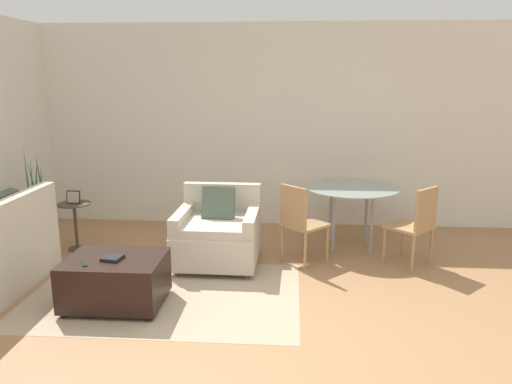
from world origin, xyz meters
TOP-DOWN VIEW (x-y plane):
  - ground_plane at (0.00, 0.00)m, footprint 20.00×20.00m
  - wall_back at (0.00, 3.26)m, footprint 12.00×0.06m
  - area_rug at (-0.88, 0.75)m, footprint 2.57×1.71m
  - armchair at (-0.49, 1.63)m, footprint 0.91×0.93m
  - ottoman at (-1.27, 0.51)m, footprint 0.87×0.67m
  - book_stack at (-1.27, 0.48)m, footprint 0.19×0.19m
  - tv_remote_primary at (-1.48, 0.36)m, footprint 0.11×0.16m
  - potted_plant at (-2.76, 2.02)m, footprint 0.34×0.34m
  - side_table at (-2.26, 1.95)m, footprint 0.39×0.39m
  - picture_frame at (-2.26, 1.95)m, footprint 0.16×0.06m
  - dining_table at (1.04, 2.31)m, footprint 1.15×1.15m
  - dining_chair_near_left at (0.41, 1.67)m, footprint 0.59×0.59m
  - dining_chair_near_right at (1.68, 1.67)m, footprint 0.59×0.59m

SIDE VIEW (x-z plane):
  - ground_plane at x=0.00m, z-range 0.00..0.00m
  - area_rug at x=-0.88m, z-range 0.00..0.01m
  - ottoman at x=-1.27m, z-range 0.02..0.47m
  - potted_plant at x=-2.76m, z-range -0.35..0.90m
  - armchair at x=-0.49m, z-range -0.09..0.77m
  - side_table at x=-2.26m, z-range 0.11..0.69m
  - tv_remote_primary at x=-1.48m, z-range 0.45..0.46m
  - book_stack at x=-1.27m, z-range 0.45..0.48m
  - dining_chair_near_left at x=0.41m, z-range 0.07..0.97m
  - dining_chair_near_right at x=1.68m, z-range 0.07..0.97m
  - picture_frame at x=-2.26m, z-range 0.57..0.73m
  - dining_table at x=1.04m, z-range 0.30..1.05m
  - wall_back at x=0.00m, z-range 0.00..2.75m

